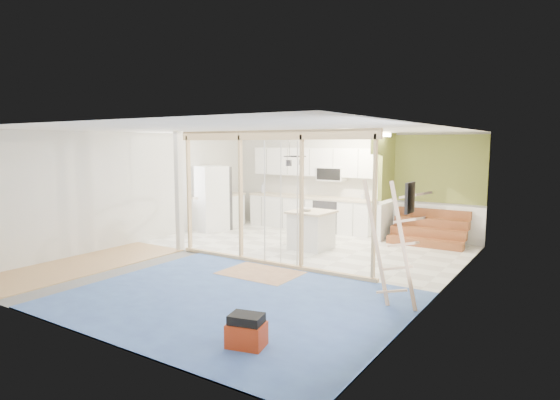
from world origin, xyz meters
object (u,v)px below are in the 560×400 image
Objects in this scene: island at (311,230)px; toolbox at (246,332)px; fridge at (211,199)px; ladder at (393,244)px.

island is 5.17m from toolbox.
toolbox is at bearing -27.36° from fridge.
island reaches higher than toolbox.
fridge reaches higher than island.
fridge is at bearing 144.78° from ladder.
toolbox is at bearing -67.08° from island.
toolbox is (1.85, -4.83, -0.24)m from island.
fridge is 3.61× the size of toolbox.
ladder is (2.80, -2.65, 0.50)m from island.
ladder is at bearing -41.54° from island.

